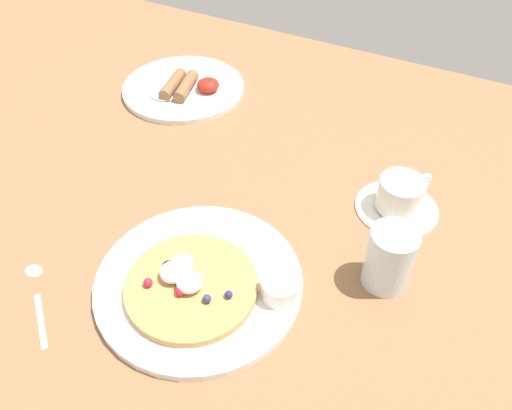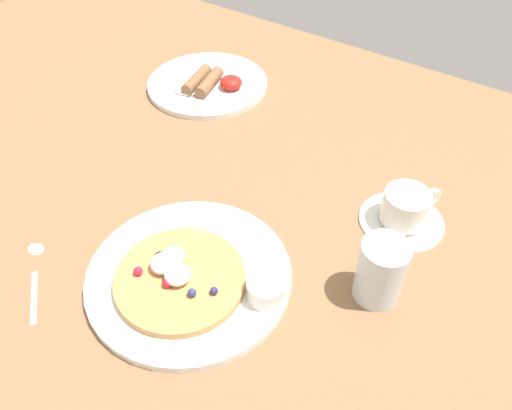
{
  "view_description": "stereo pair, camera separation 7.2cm",
  "coord_description": "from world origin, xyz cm",
  "px_view_note": "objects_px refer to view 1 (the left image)",
  "views": [
    {
      "loc": [
        33.91,
        -53.84,
        60.12
      ],
      "look_at": [
        8.02,
        -3.11,
        4.0
      ],
      "focal_mm": 35.87,
      "sensor_mm": 36.0,
      "label": 1
    },
    {
      "loc": [
        40.08,
        -50.18,
        60.12
      ],
      "look_at": [
        8.02,
        -3.11,
        4.0
      ],
      "focal_mm": 35.87,
      "sensor_mm": 36.0,
      "label": 2
    }
  ],
  "objects_px": {
    "breakfast_plate": "(183,88)",
    "teaspoon": "(36,288)",
    "water_glass": "(389,258)",
    "coffee_saucer": "(397,207)",
    "coffee_cup": "(401,193)",
    "pancake_plate": "(199,282)",
    "syrup_ramekin": "(280,288)"
  },
  "relations": [
    {
      "from": "pancake_plate",
      "to": "coffee_cup",
      "type": "relative_size",
      "value": 3.16
    },
    {
      "from": "pancake_plate",
      "to": "coffee_saucer",
      "type": "relative_size",
      "value": 2.19
    },
    {
      "from": "pancake_plate",
      "to": "breakfast_plate",
      "type": "relative_size",
      "value": 1.14
    },
    {
      "from": "pancake_plate",
      "to": "syrup_ramekin",
      "type": "relative_size",
      "value": 5.65
    },
    {
      "from": "syrup_ramekin",
      "to": "coffee_cup",
      "type": "height_order",
      "value": "coffee_cup"
    },
    {
      "from": "water_glass",
      "to": "coffee_saucer",
      "type": "bearing_deg",
      "value": 99.01
    },
    {
      "from": "teaspoon",
      "to": "coffee_cup",
      "type": "bearing_deg",
      "value": 43.51
    },
    {
      "from": "teaspoon",
      "to": "syrup_ramekin",
      "type": "bearing_deg",
      "value": 23.75
    },
    {
      "from": "pancake_plate",
      "to": "water_glass",
      "type": "height_order",
      "value": "water_glass"
    },
    {
      "from": "breakfast_plate",
      "to": "coffee_cup",
      "type": "distance_m",
      "value": 0.54
    },
    {
      "from": "coffee_saucer",
      "to": "water_glass",
      "type": "xyz_separation_m",
      "value": [
        0.02,
        -0.15,
        0.05
      ]
    },
    {
      "from": "coffee_saucer",
      "to": "water_glass",
      "type": "height_order",
      "value": "water_glass"
    },
    {
      "from": "syrup_ramekin",
      "to": "coffee_saucer",
      "type": "bearing_deg",
      "value": 69.27
    },
    {
      "from": "pancake_plate",
      "to": "teaspoon",
      "type": "bearing_deg",
      "value": -151.33
    },
    {
      "from": "breakfast_plate",
      "to": "water_glass",
      "type": "xyz_separation_m",
      "value": [
        0.54,
        -0.3,
        0.04
      ]
    },
    {
      "from": "syrup_ramekin",
      "to": "teaspoon",
      "type": "relative_size",
      "value": 0.42
    },
    {
      "from": "pancake_plate",
      "to": "syrup_ramekin",
      "type": "bearing_deg",
      "value": 13.93
    },
    {
      "from": "syrup_ramekin",
      "to": "water_glass",
      "type": "xyz_separation_m",
      "value": [
        0.12,
        0.1,
        0.02
      ]
    },
    {
      "from": "pancake_plate",
      "to": "syrup_ramekin",
      "type": "xyz_separation_m",
      "value": [
        0.11,
        0.03,
        0.02
      ]
    },
    {
      "from": "pancake_plate",
      "to": "coffee_saucer",
      "type": "bearing_deg",
      "value": 53.27
    },
    {
      "from": "breakfast_plate",
      "to": "teaspoon",
      "type": "distance_m",
      "value": 0.55
    },
    {
      "from": "pancake_plate",
      "to": "coffee_cup",
      "type": "bearing_deg",
      "value": 53.29
    },
    {
      "from": "breakfast_plate",
      "to": "teaspoon",
      "type": "bearing_deg",
      "value": -79.77
    },
    {
      "from": "pancake_plate",
      "to": "water_glass",
      "type": "relative_size",
      "value": 3.02
    },
    {
      "from": "pancake_plate",
      "to": "water_glass",
      "type": "distance_m",
      "value": 0.27
    },
    {
      "from": "pancake_plate",
      "to": "water_glass",
      "type": "xyz_separation_m",
      "value": [
        0.23,
        0.13,
        0.04
      ]
    },
    {
      "from": "breakfast_plate",
      "to": "teaspoon",
      "type": "relative_size",
      "value": 2.09
    },
    {
      "from": "teaspoon",
      "to": "water_glass",
      "type": "distance_m",
      "value": 0.5
    },
    {
      "from": "syrup_ramekin",
      "to": "breakfast_plate",
      "type": "relative_size",
      "value": 0.2
    },
    {
      "from": "coffee_cup",
      "to": "teaspoon",
      "type": "relative_size",
      "value": 0.76
    },
    {
      "from": "coffee_saucer",
      "to": "teaspoon",
      "type": "xyz_separation_m",
      "value": [
        -0.42,
        -0.39,
        -0.0
      ]
    },
    {
      "from": "coffee_saucer",
      "to": "coffee_cup",
      "type": "bearing_deg",
      "value": 57.1
    }
  ]
}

